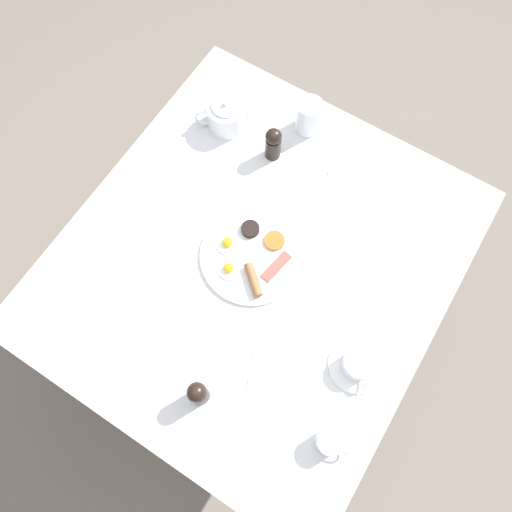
{
  "coord_description": "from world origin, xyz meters",
  "views": [
    {
      "loc": [
        0.27,
        -0.42,
        2.14
      ],
      "look_at": [
        0.0,
        0.0,
        0.78
      ],
      "focal_mm": 35.0,
      "sensor_mm": 36.0,
      "label": 1
    }
  ],
  "objects_px": {
    "breakfast_plate": "(251,256)",
    "water_glass_tall": "(309,116)",
    "salt_grinder": "(198,393)",
    "knife_by_plate": "(362,164)",
    "teacup_with_saucer_left": "(357,365)",
    "pepper_grinder": "(273,143)",
    "creamer_jug": "(329,442)",
    "teapot_near": "(226,115)",
    "fork_by_plate": "(255,355)"
  },
  "relations": [
    {
      "from": "salt_grinder",
      "to": "breakfast_plate",
      "type": "bearing_deg",
      "value": 103.49
    },
    {
      "from": "breakfast_plate",
      "to": "knife_by_plate",
      "type": "bearing_deg",
      "value": 73.72
    },
    {
      "from": "water_glass_tall",
      "to": "knife_by_plate",
      "type": "bearing_deg",
      "value": -7.37
    },
    {
      "from": "knife_by_plate",
      "to": "salt_grinder",
      "type": "bearing_deg",
      "value": -92.26
    },
    {
      "from": "creamer_jug",
      "to": "fork_by_plate",
      "type": "bearing_deg",
      "value": 162.19
    },
    {
      "from": "fork_by_plate",
      "to": "creamer_jug",
      "type": "bearing_deg",
      "value": -17.81
    },
    {
      "from": "teapot_near",
      "to": "knife_by_plate",
      "type": "relative_size",
      "value": 0.97
    },
    {
      "from": "breakfast_plate",
      "to": "salt_grinder",
      "type": "bearing_deg",
      "value": -76.51
    },
    {
      "from": "pepper_grinder",
      "to": "water_glass_tall",
      "type": "bearing_deg",
      "value": 74.22
    },
    {
      "from": "breakfast_plate",
      "to": "teacup_with_saucer_left",
      "type": "bearing_deg",
      "value": -15.91
    },
    {
      "from": "teacup_with_saucer_left",
      "to": "salt_grinder",
      "type": "height_order",
      "value": "salt_grinder"
    },
    {
      "from": "salt_grinder",
      "to": "knife_by_plate",
      "type": "bearing_deg",
      "value": 87.74
    },
    {
      "from": "water_glass_tall",
      "to": "pepper_grinder",
      "type": "relative_size",
      "value": 0.93
    },
    {
      "from": "salt_grinder",
      "to": "knife_by_plate",
      "type": "distance_m",
      "value": 0.86
    },
    {
      "from": "teacup_with_saucer_left",
      "to": "creamer_jug",
      "type": "bearing_deg",
      "value": -81.81
    },
    {
      "from": "salt_grinder",
      "to": "teacup_with_saucer_left",
      "type": "bearing_deg",
      "value": 42.58
    },
    {
      "from": "salt_grinder",
      "to": "fork_by_plate",
      "type": "height_order",
      "value": "salt_grinder"
    },
    {
      "from": "teapot_near",
      "to": "knife_by_plate",
      "type": "height_order",
      "value": "teapot_near"
    },
    {
      "from": "water_glass_tall",
      "to": "knife_by_plate",
      "type": "relative_size",
      "value": 0.66
    },
    {
      "from": "breakfast_plate",
      "to": "fork_by_plate",
      "type": "distance_m",
      "value": 0.29
    },
    {
      "from": "salt_grinder",
      "to": "water_glass_tall",
      "type": "bearing_deg",
      "value": 101.76
    },
    {
      "from": "pepper_grinder",
      "to": "salt_grinder",
      "type": "bearing_deg",
      "value": -72.99
    },
    {
      "from": "breakfast_plate",
      "to": "pepper_grinder",
      "type": "xyz_separation_m",
      "value": [
        -0.13,
        0.33,
        0.06
      ]
    },
    {
      "from": "teacup_with_saucer_left",
      "to": "creamer_jug",
      "type": "distance_m",
      "value": 0.21
    },
    {
      "from": "creamer_jug",
      "to": "knife_by_plate",
      "type": "distance_m",
      "value": 0.84
    },
    {
      "from": "teacup_with_saucer_left",
      "to": "water_glass_tall",
      "type": "xyz_separation_m",
      "value": [
        -0.5,
        0.59,
        0.03
      ]
    },
    {
      "from": "creamer_jug",
      "to": "salt_grinder",
      "type": "relative_size",
      "value": 0.73
    },
    {
      "from": "teapot_near",
      "to": "creamer_jug",
      "type": "relative_size",
      "value": 1.86
    },
    {
      "from": "water_glass_tall",
      "to": "salt_grinder",
      "type": "relative_size",
      "value": 0.93
    },
    {
      "from": "water_glass_tall",
      "to": "salt_grinder",
      "type": "xyz_separation_m",
      "value": [
        0.18,
        -0.88,
        0.01
      ]
    },
    {
      "from": "creamer_jug",
      "to": "salt_grinder",
      "type": "xyz_separation_m",
      "value": [
        -0.34,
        -0.08,
        0.03
      ]
    },
    {
      "from": "fork_by_plate",
      "to": "teacup_with_saucer_left",
      "type": "bearing_deg",
      "value": 26.02
    },
    {
      "from": "breakfast_plate",
      "to": "teapot_near",
      "type": "height_order",
      "value": "teapot_near"
    },
    {
      "from": "breakfast_plate",
      "to": "fork_by_plate",
      "type": "bearing_deg",
      "value": -55.57
    },
    {
      "from": "breakfast_plate",
      "to": "fork_by_plate",
      "type": "height_order",
      "value": "breakfast_plate"
    },
    {
      "from": "water_glass_tall",
      "to": "creamer_jug",
      "type": "xyz_separation_m",
      "value": [
        0.53,
        -0.81,
        -0.02
      ]
    },
    {
      "from": "pepper_grinder",
      "to": "knife_by_plate",
      "type": "distance_m",
      "value": 0.29
    },
    {
      "from": "water_glass_tall",
      "to": "knife_by_plate",
      "type": "distance_m",
      "value": 0.23
    },
    {
      "from": "water_glass_tall",
      "to": "teapot_near",
      "type": "bearing_deg",
      "value": -150.58
    },
    {
      "from": "teacup_with_saucer_left",
      "to": "creamer_jug",
      "type": "xyz_separation_m",
      "value": [
        0.03,
        -0.21,
        0.01
      ]
    },
    {
      "from": "teacup_with_saucer_left",
      "to": "creamer_jug",
      "type": "height_order",
      "value": "creamer_jug"
    },
    {
      "from": "breakfast_plate",
      "to": "creamer_jug",
      "type": "height_order",
      "value": "creamer_jug"
    },
    {
      "from": "breakfast_plate",
      "to": "water_glass_tall",
      "type": "bearing_deg",
      "value": 100.27
    },
    {
      "from": "teacup_with_saucer_left",
      "to": "pepper_grinder",
      "type": "xyz_separation_m",
      "value": [
        -0.54,
        0.45,
        0.04
      ]
    },
    {
      "from": "pepper_grinder",
      "to": "knife_by_plate",
      "type": "height_order",
      "value": "pepper_grinder"
    },
    {
      "from": "salt_grinder",
      "to": "pepper_grinder",
      "type": "bearing_deg",
      "value": 107.01
    },
    {
      "from": "teapot_near",
      "to": "teacup_with_saucer_left",
      "type": "distance_m",
      "value": 0.86
    },
    {
      "from": "teapot_near",
      "to": "salt_grinder",
      "type": "distance_m",
      "value": 0.86
    },
    {
      "from": "breakfast_plate",
      "to": "fork_by_plate",
      "type": "relative_size",
      "value": 1.79
    },
    {
      "from": "teapot_near",
      "to": "pepper_grinder",
      "type": "relative_size",
      "value": 1.36
    }
  ]
}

